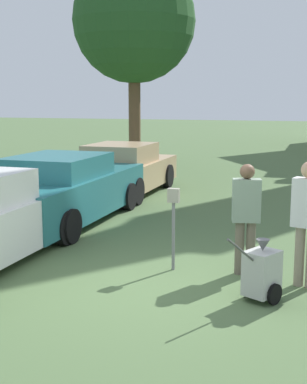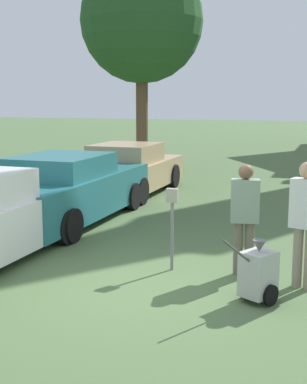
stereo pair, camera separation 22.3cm
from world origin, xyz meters
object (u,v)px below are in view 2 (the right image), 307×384
at_px(parked_car_teal, 66,190).
at_px(equipment_cart, 258,274).
at_px(parking_meter, 172,213).
at_px(person_supervisor, 306,217).
at_px(person_worker, 245,213).
at_px(parked_car_tan, 128,170).

height_order(parked_car_teal, equipment_cart, parked_car_teal).
distance_m(parking_meter, equipment_cart, 1.81).
bearing_deg(person_supervisor, parking_meter, 11.01).
bearing_deg(parked_car_teal, equipment_cart, -36.14).
bearing_deg(person_worker, parked_car_teal, -41.58).
bearing_deg(equipment_cart, person_worker, 137.57).
distance_m(person_supervisor, equipment_cart, 1.12).
relative_size(parking_meter, person_worker, 0.76).
xyz_separation_m(parking_meter, person_worker, (1.10, 0.13, 0.06)).
bearing_deg(parked_car_teal, parked_car_tan, 89.76).
bearing_deg(person_worker, equipment_cart, 96.75).
relative_size(parked_car_teal, person_worker, 3.03).
xyz_separation_m(person_worker, equipment_cart, (0.37, -1.04, -0.58)).
bearing_deg(parked_car_tan, person_worker, -54.70).
height_order(person_worker, person_supervisor, person_supervisor).
bearing_deg(parking_meter, person_supervisor, -4.77).
height_order(person_worker, equipment_cart, person_worker).
height_order(parking_meter, person_worker, person_worker).
relative_size(parked_car_teal, parked_car_tan, 1.11).
bearing_deg(parking_meter, parked_car_tan, 117.48).
height_order(parked_car_teal, person_worker, person_worker).
bearing_deg(person_worker, parked_car_tan, -67.41).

